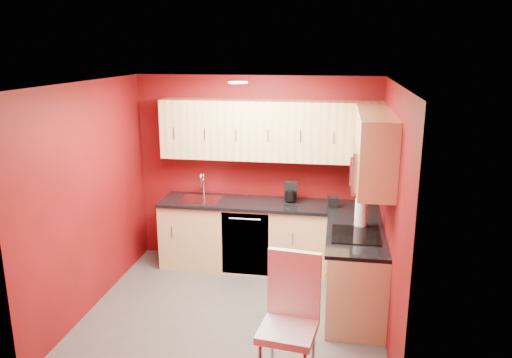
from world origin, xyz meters
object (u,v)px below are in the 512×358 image
(napkin_holder, at_px, (333,202))
(dining_chair, at_px, (288,323))
(sink, at_px, (200,197))
(paper_towel, at_px, (361,213))
(coffee_maker, at_px, (291,193))
(microwave, at_px, (371,167))

(napkin_holder, distance_m, dining_chair, 2.31)
(sink, relative_size, paper_towel, 1.63)
(napkin_holder, relative_size, dining_chair, 0.11)
(coffee_maker, distance_m, paper_towel, 1.10)
(coffee_maker, bearing_deg, sink, 173.20)
(paper_towel, height_order, dining_chair, paper_towel)
(microwave, xyz_separation_m, dining_chair, (-0.69, -1.30, -1.08))
(microwave, xyz_separation_m, paper_towel, (-0.06, 0.29, -0.59))
(coffee_maker, bearing_deg, napkin_holder, -10.15)
(napkin_holder, xyz_separation_m, dining_chair, (-0.32, -2.25, -0.40))
(microwave, bearing_deg, sink, 154.40)
(sink, xyz_separation_m, paper_towel, (2.04, -0.71, 0.12))
(microwave, distance_m, paper_towel, 0.66)
(microwave, height_order, dining_chair, microwave)
(coffee_maker, height_order, napkin_holder, coffee_maker)
(coffee_maker, bearing_deg, paper_towel, -45.28)
(microwave, xyz_separation_m, sink, (-2.09, 1.00, -0.72))
(microwave, distance_m, coffee_maker, 1.47)
(sink, xyz_separation_m, napkin_holder, (1.72, -0.06, 0.03))
(sink, bearing_deg, microwave, -25.60)
(napkin_holder, height_order, dining_chair, dining_chair)
(sink, distance_m, dining_chair, 2.72)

